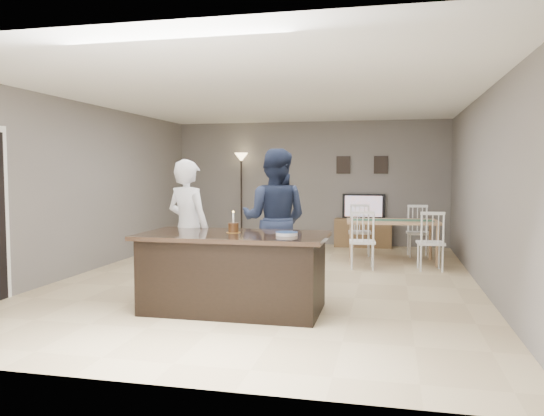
% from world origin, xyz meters
% --- Properties ---
extents(floor, '(8.00, 8.00, 0.00)m').
position_xyz_m(floor, '(0.00, 0.00, 0.00)').
color(floor, '#CBB182').
rests_on(floor, ground).
extents(room_shell, '(8.00, 8.00, 8.00)m').
position_xyz_m(room_shell, '(0.00, 0.00, 1.68)').
color(room_shell, slate).
rests_on(room_shell, floor).
extents(kitchen_island, '(2.15, 1.10, 0.90)m').
position_xyz_m(kitchen_island, '(0.00, -1.80, 0.45)').
color(kitchen_island, black).
rests_on(kitchen_island, floor).
extents(tv_console, '(1.20, 0.40, 0.60)m').
position_xyz_m(tv_console, '(1.20, 3.77, 0.30)').
color(tv_console, brown).
rests_on(tv_console, floor).
extents(television, '(0.91, 0.12, 0.53)m').
position_xyz_m(television, '(1.20, 3.84, 0.86)').
color(television, black).
rests_on(television, tv_console).
extents(tv_screen_glow, '(0.78, 0.00, 0.78)m').
position_xyz_m(tv_screen_glow, '(1.20, 3.76, 0.87)').
color(tv_screen_glow, '#D25C17').
rests_on(tv_screen_glow, tv_console).
extents(picture_frames, '(1.10, 0.02, 0.38)m').
position_xyz_m(picture_frames, '(1.15, 3.98, 1.75)').
color(picture_frames, black).
rests_on(picture_frames, room_shell).
extents(woman, '(0.75, 0.63, 1.76)m').
position_xyz_m(woman, '(-0.77, -1.25, 0.88)').
color(woman, silver).
rests_on(woman, floor).
extents(man, '(0.96, 0.76, 1.92)m').
position_xyz_m(man, '(0.23, -0.62, 0.96)').
color(man, '#192138').
rests_on(man, floor).
extents(birthday_cake, '(0.16, 0.16, 0.25)m').
position_xyz_m(birthday_cake, '(-0.03, -1.72, 0.96)').
color(birthday_cake, gold).
rests_on(birthday_cake, kitchen_island).
extents(plate_stack, '(0.25, 0.25, 0.04)m').
position_xyz_m(plate_stack, '(0.63, -1.85, 0.92)').
color(plate_stack, white).
rests_on(plate_stack, kitchen_island).
extents(dining_table, '(1.66, 1.92, 0.97)m').
position_xyz_m(dining_table, '(1.80, 1.94, 0.62)').
color(dining_table, tan).
rests_on(dining_table, floor).
extents(floor_lamp, '(0.30, 0.30, 2.02)m').
position_xyz_m(floor_lamp, '(-1.50, 3.79, 1.57)').
color(floor_lamp, black).
rests_on(floor_lamp, floor).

